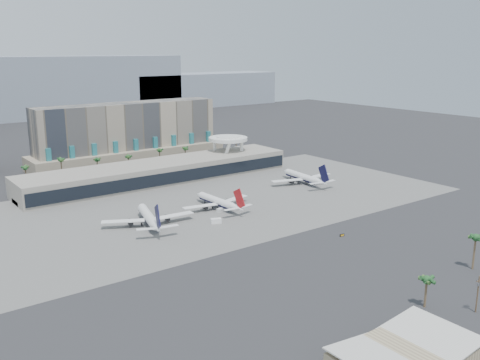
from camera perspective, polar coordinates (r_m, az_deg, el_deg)
ground at (r=242.03m, az=4.04°, el=-5.21°), size 900.00×900.00×0.00m
apron_pad at (r=283.97m, az=-3.20°, el=-2.29°), size 260.00×130.00×0.06m
mountain_ridge at (r=668.92m, az=-21.36°, el=8.73°), size 680.00×60.00×70.00m
hotel at (r=387.41m, az=-11.80°, el=4.34°), size 140.00×30.00×42.00m
terminal at (r=328.14m, az=-8.50°, el=0.96°), size 170.00×32.50×14.50m
saucer_structure at (r=359.30m, az=-1.28°, el=4.17°), size 26.00×26.00×21.89m
palm_row at (r=361.09m, az=-10.20°, el=2.72°), size 157.80×2.80×13.10m
hangar_left at (r=147.45m, az=17.25°, el=-17.75°), size 36.65×22.60×7.55m
utility_pole at (r=181.33m, az=24.07°, el=-10.75°), size 3.20×0.85×12.00m
airliner_left at (r=248.15m, az=-9.67°, el=-3.96°), size 41.77×43.32×15.30m
airliner_centre at (r=270.82m, az=-2.32°, el=-2.32°), size 39.46×40.64×14.02m
airliner_right at (r=322.46m, az=6.81°, el=0.29°), size 42.39×43.82×15.13m
service_vehicle_a at (r=248.62m, az=-2.57°, el=-4.38°), size 5.31×3.98×2.34m
service_vehicle_b at (r=265.49m, az=-2.11°, el=-3.23°), size 4.21×3.25×1.91m
taxiway_sign at (r=236.06m, az=10.83°, el=-5.80°), size 2.36×0.63×1.06m
near_palm_a at (r=178.72m, az=19.28°, el=-10.43°), size 6.00×6.00×10.61m
near_palm_b at (r=213.25m, az=23.82°, el=-6.00°), size 6.00×6.00×13.69m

